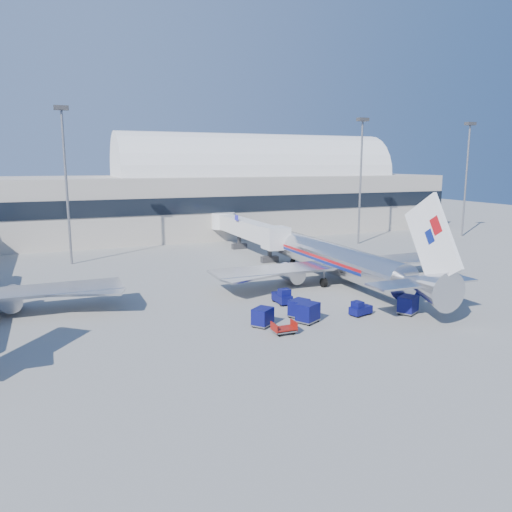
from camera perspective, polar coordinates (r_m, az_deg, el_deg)
name	(u,v)px	position (r m, az deg, el deg)	size (l,w,h in m)	color
ground	(280,301)	(54.24, 2.79, -5.13)	(260.00, 260.00, 0.00)	gray
terminal	(98,200)	(103.81, -17.62, 6.12)	(170.00, 28.15, 21.00)	#B2AA9E
airliner_main	(339,260)	(62.10, 9.42, -0.48)	(32.00, 37.26, 12.07)	silver
jetbridge_near	(244,228)	(84.25, -1.41, 3.23)	(4.40, 27.50, 6.25)	silver
mast_west	(65,162)	(77.27, -21.01, 9.97)	(2.00, 1.20, 22.60)	slate
mast_east	(361,163)	(93.27, 11.93, 10.41)	(2.00, 1.20, 22.60)	slate
mast_far_east	(467,163)	(109.26, 23.01, 9.80)	(2.00, 1.20, 22.60)	slate
barrier_near	(404,278)	(65.18, 16.52, -2.48)	(3.00, 0.55, 0.90)	#9E9E96
barrier_mid	(425,276)	(67.27, 18.71, -2.21)	(3.00, 0.55, 0.90)	#9E9E96
barrier_far	(445,274)	(69.45, 20.77, -1.95)	(3.00, 0.55, 0.90)	#9E9E96
tug_lead	(360,309)	(49.98, 11.80, -5.92)	(2.48, 1.68, 1.48)	#090B4A
tug_right	(407,291)	(58.00, 16.89, -3.81)	(2.54, 1.45, 1.58)	#090B4A
tug_left	(282,297)	(52.95, 3.03, -4.66)	(1.34, 2.61, 1.69)	#090B4A
cart_train_a	(299,308)	(48.52, 4.94, -5.93)	(2.44, 2.27, 1.73)	#090B4A
cart_train_b	(308,312)	(46.97, 5.94, -6.41)	(2.63, 2.45, 1.86)	#090B4A
cart_train_c	(263,317)	(45.70, 0.77, -6.94)	(2.44, 2.35, 1.71)	#090B4A
cart_solo_near	(408,304)	(51.57, 16.98, -5.32)	(2.55, 2.37, 1.80)	#090B4A
cart_solo_far	(450,290)	(58.85, 21.27, -3.69)	(2.27, 1.97, 1.69)	#090B4A
cart_open_red	(284,330)	(43.96, 3.24, -8.40)	(2.01, 1.42, 0.54)	slate
ramp_worker	(454,295)	(56.59, 21.71, -4.21)	(0.70, 0.46, 1.93)	yellow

